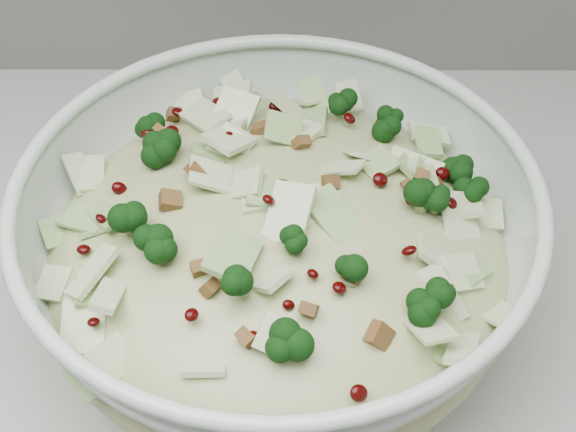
% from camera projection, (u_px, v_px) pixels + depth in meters
% --- Properties ---
extents(mixing_bowl, '(0.44, 0.44, 0.16)m').
position_uv_depth(mixing_bowl, '(278.00, 254.00, 0.65)').
color(mixing_bowl, silver).
rests_on(mixing_bowl, counter).
extents(salad, '(0.38, 0.38, 0.16)m').
position_uv_depth(salad, '(277.00, 231.00, 0.63)').
color(salad, '#A3AE77').
rests_on(salad, mixing_bowl).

